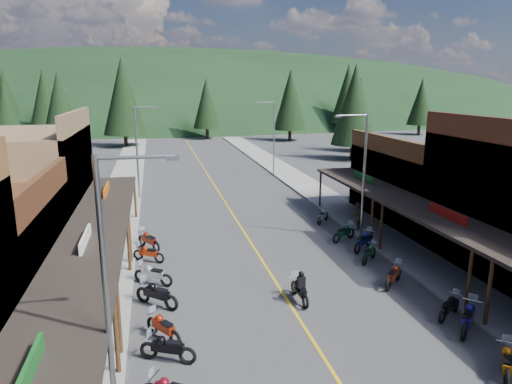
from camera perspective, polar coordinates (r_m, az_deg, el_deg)
ground at (r=21.06m, az=4.49°, el=-14.18°), size 220.00×220.00×0.00m
centerline at (r=39.46m, az=-4.05°, el=-1.00°), size 0.15×90.00×0.01m
sidewalk_west at (r=39.15m, az=-16.74°, el=-1.55°), size 3.40×94.00×0.15m
sidewalk_east at (r=41.59m, az=7.88°, el=-0.25°), size 3.40×94.00×0.15m
shop_west_3 at (r=30.87m, az=-27.65°, el=0.18°), size 10.90×10.20×8.20m
shop_east_3 at (r=35.72m, az=20.56°, el=0.83°), size 10.90×10.20×6.20m
streetlight_0 at (r=13.00m, az=-17.66°, el=-11.12°), size 2.16×0.18×8.00m
streetlight_1 at (r=40.20m, az=-14.48°, el=5.35°), size 2.16×0.18×8.00m
streetlight_2 at (r=29.21m, az=13.13°, el=2.59°), size 2.16×0.18×8.00m
streetlight_3 at (r=49.74m, az=2.10°, el=7.20°), size 2.16×0.18×8.00m
ridge_hill at (r=153.24m, az=-10.67°, el=9.39°), size 310.00×140.00×60.00m
pine_1 at (r=89.76m, az=-24.90°, el=10.48°), size 5.88×5.88×12.50m
pine_2 at (r=75.98m, az=-16.28°, el=11.44°), size 6.72×6.72×14.00m
pine_3 at (r=84.45m, az=-6.21°, el=10.99°), size 5.04×5.04×11.00m
pine_4 at (r=81.38m, az=4.32°, el=11.48°), size 5.88×5.88×12.50m
pine_5 at (r=98.21m, az=11.40°, el=12.00°), size 6.72×6.72×14.00m
pine_6 at (r=96.82m, az=19.94°, el=10.57°), size 5.04×5.04×11.00m
pine_7 at (r=97.49m, az=-28.84°, el=10.20°), size 5.88×5.88×12.50m
pine_8 at (r=60.22m, az=-28.71°, el=8.11°), size 4.48×4.48×10.00m
pine_9 at (r=69.55m, az=12.79°, el=10.19°), size 4.93×4.93×10.80m
pine_10 at (r=69.01m, az=-23.32°, el=9.77°), size 5.38×5.38×11.60m
pine_11 at (r=61.49m, az=12.21°, el=10.62°), size 5.82×5.82×12.40m
bike_west_6 at (r=17.43m, az=-10.99°, el=-18.47°), size 2.18×1.53×1.19m
bike_west_7 at (r=18.74m, az=-11.53°, el=-16.09°), size 1.73×2.09×1.18m
bike_west_8 at (r=21.25m, az=-12.33°, el=-12.25°), size 2.21×2.08×1.30m
bike_west_9 at (r=23.45m, az=-12.76°, el=-9.91°), size 2.14×1.72×1.20m
bike_west_10 at (r=26.41m, az=-13.30°, el=-7.37°), size 1.97×1.58×1.10m
bike_west_11 at (r=28.33m, az=-13.27°, el=-5.80°), size 1.77×2.21×1.23m
bike_east_5 at (r=18.51m, az=28.84°, el=-18.01°), size 1.81×2.03×1.17m
bike_east_6 at (r=20.74m, az=25.03°, el=-13.92°), size 2.18×2.12×1.30m
bike_east_7 at (r=21.57m, az=23.04°, el=-12.96°), size 1.96×1.57×1.09m
bike_east_8 at (r=23.81m, az=16.83°, el=-9.83°), size 1.97×1.90×1.17m
bike_east_9 at (r=26.50m, az=13.97°, el=-7.36°), size 1.81×1.77×1.09m
bike_east_10 at (r=28.18m, az=13.33°, el=-5.87°), size 2.20×1.96×1.27m
bike_east_11 at (r=29.56m, az=10.93°, el=-4.92°), size 2.15×1.63×1.19m
bike_east_12 at (r=33.19m, az=8.38°, el=-2.89°), size 1.76×1.86×1.10m
rider_on_bike at (r=21.35m, az=5.50°, el=-11.94°), size 0.77×2.07×1.56m
pedestrian_east_b at (r=31.48m, az=12.54°, el=-2.92°), size 1.06×0.94×1.89m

